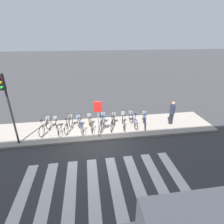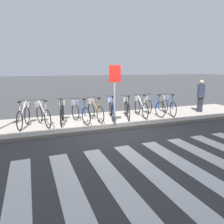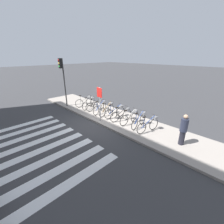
# 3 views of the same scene
# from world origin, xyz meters

# --- Properties ---
(ground_plane) EXTENTS (120.00, 120.00, 0.00)m
(ground_plane) POSITION_xyz_m (0.00, 0.00, 0.00)
(ground_plane) COLOR #38383A
(sidewalk) EXTENTS (15.14, 2.82, 0.12)m
(sidewalk) POSITION_xyz_m (0.00, 1.41, 0.06)
(sidewalk) COLOR #9E9389
(sidewalk) RESTS_ON ground_plane
(parked_bicycle_0) EXTENTS (0.57, 1.58, 1.00)m
(parked_bicycle_0) POSITION_xyz_m (-3.06, 1.39, 0.56)
(parked_bicycle_0) COLOR black
(parked_bicycle_0) RESTS_ON sidewalk
(parked_bicycle_1) EXTENTS (0.56, 1.58, 1.00)m
(parked_bicycle_1) POSITION_xyz_m (-2.43, 1.33, 0.56)
(parked_bicycle_1) COLOR black
(parked_bicycle_1) RESTS_ON sidewalk
(parked_bicycle_2) EXTENTS (0.52, 1.59, 1.00)m
(parked_bicycle_2) POSITION_xyz_m (-1.69, 1.42, 0.56)
(parked_bicycle_2) COLOR black
(parked_bicycle_2) RESTS_ON sidewalk
(parked_bicycle_3) EXTENTS (0.55, 1.58, 1.00)m
(parked_bicycle_3) POSITION_xyz_m (-1.03, 1.28, 0.56)
(parked_bicycle_3) COLOR black
(parked_bicycle_3) RESTS_ON sidewalk
(parked_bicycle_4) EXTENTS (0.46, 1.61, 1.00)m
(parked_bicycle_4) POSITION_xyz_m (-0.38, 1.38, 0.56)
(parked_bicycle_4) COLOR black
(parked_bicycle_4) RESTS_ON sidewalk
(parked_bicycle_5) EXTENTS (0.57, 1.58, 1.00)m
(parked_bicycle_5) POSITION_xyz_m (0.39, 1.46, 0.56)
(parked_bicycle_5) COLOR black
(parked_bicycle_5) RESTS_ON sidewalk
(parked_bicycle_6) EXTENTS (0.62, 1.56, 1.00)m
(parked_bicycle_6) POSITION_xyz_m (1.06, 1.35, 0.56)
(parked_bicycle_6) COLOR black
(parked_bicycle_6) RESTS_ON sidewalk
(parked_bicycle_7) EXTENTS (0.46, 1.61, 1.00)m
(parked_bicycle_7) POSITION_xyz_m (1.74, 1.39, 0.56)
(parked_bicycle_7) COLOR black
(parked_bicycle_7) RESTS_ON sidewalk
(parked_bicycle_8) EXTENTS (0.46, 1.62, 1.00)m
(parked_bicycle_8) POSITION_xyz_m (2.38, 1.43, 0.56)
(parked_bicycle_8) COLOR black
(parked_bicycle_8) RESTS_ON sidewalk
(parked_bicycle_9) EXTENTS (0.53, 1.59, 1.00)m
(parked_bicycle_9) POSITION_xyz_m (3.13, 1.29, 0.56)
(parked_bicycle_9) COLOR black
(parked_bicycle_9) RESTS_ON sidewalk
(pedestrian) EXTENTS (0.34, 0.34, 1.56)m
(pedestrian) POSITION_xyz_m (4.96, 1.26, 0.93)
(pedestrian) COLOR #23232D
(pedestrian) RESTS_ON sidewalk
(traffic_light) EXTENTS (0.24, 0.40, 3.84)m
(traffic_light) POSITION_xyz_m (-4.36, 0.24, 2.87)
(traffic_light) COLOR #2D2D2D
(traffic_light) RESTS_ON sidewalk
(sign_post) EXTENTS (0.44, 0.07, 2.22)m
(sign_post) POSITION_xyz_m (0.07, 0.29, 1.63)
(sign_post) COLOR #99999E
(sign_post) RESTS_ON sidewalk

